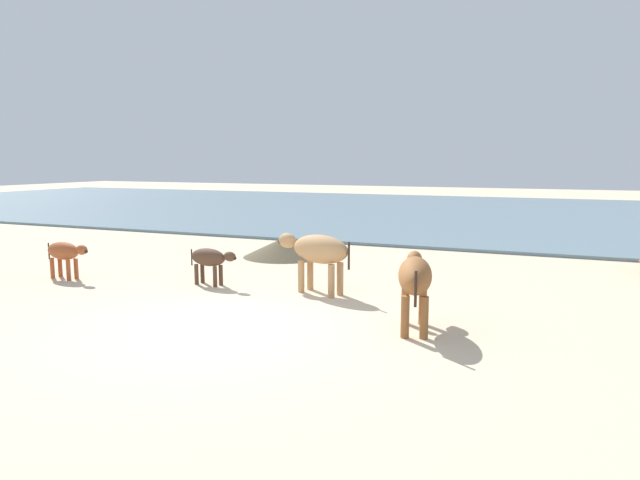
{
  "coord_description": "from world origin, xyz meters",
  "views": [
    {
      "loc": [
        3.93,
        -6.02,
        2.17
      ],
      "look_at": [
        -0.31,
        4.15,
        0.6
      ],
      "focal_mm": 31.47,
      "sensor_mm": 36.0,
      "label": 1
    }
  ],
  "objects_px": {
    "calf_near_dark": "(210,259)",
    "calf_far_rust": "(65,252)",
    "cow_second_adult_brown": "(415,277)",
    "cow_adult_tan": "(318,251)"
  },
  "relations": [
    {
      "from": "calf_near_dark",
      "to": "calf_far_rust",
      "type": "distance_m",
      "value": 2.82
    },
    {
      "from": "calf_near_dark",
      "to": "cow_second_adult_brown",
      "type": "relative_size",
      "value": 0.69
    },
    {
      "from": "calf_near_dark",
      "to": "calf_far_rust",
      "type": "xyz_separation_m",
      "value": [
        -2.76,
        -0.58,
        0.03
      ]
    },
    {
      "from": "cow_adult_tan",
      "to": "calf_near_dark",
      "type": "relative_size",
      "value": 1.48
    },
    {
      "from": "cow_second_adult_brown",
      "to": "calf_near_dark",
      "type": "bearing_deg",
      "value": 59.01
    },
    {
      "from": "calf_far_rust",
      "to": "cow_adult_tan",
      "type": "bearing_deg",
      "value": 14.14
    },
    {
      "from": "calf_near_dark",
      "to": "calf_far_rust",
      "type": "relative_size",
      "value": 0.95
    },
    {
      "from": "cow_adult_tan",
      "to": "cow_second_adult_brown",
      "type": "relative_size",
      "value": 1.02
    },
    {
      "from": "calf_far_rust",
      "to": "calf_near_dark",
      "type": "bearing_deg",
      "value": 16.99
    },
    {
      "from": "calf_far_rust",
      "to": "cow_second_adult_brown",
      "type": "height_order",
      "value": "cow_second_adult_brown"
    }
  ]
}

